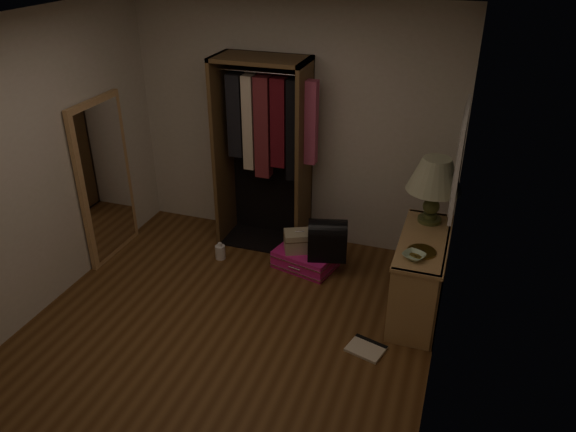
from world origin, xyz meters
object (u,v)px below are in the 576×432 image
at_px(console_bookshelf, 420,271).
at_px(open_wardrobe, 268,139).
at_px(floor_mirror, 105,180).
at_px(train_case, 300,241).
at_px(black_bag, 327,238).
at_px(table_lamp, 435,176).
at_px(pink_suitcase, 305,259).
at_px(white_jug, 220,252).

height_order(console_bookshelf, open_wardrobe, open_wardrobe).
distance_m(console_bookshelf, floor_mirror, 3.27).
bearing_deg(console_bookshelf, train_case, 165.44).
xyz_separation_m(console_bookshelf, train_case, (-1.25, 0.33, -0.10)).
bearing_deg(open_wardrobe, train_case, -39.26).
xyz_separation_m(open_wardrobe, black_bag, (0.79, -0.43, -0.81)).
relative_size(floor_mirror, table_lamp, 2.73).
height_order(console_bookshelf, floor_mirror, floor_mirror).
height_order(open_wardrobe, train_case, open_wardrobe).
bearing_deg(floor_mirror, console_bookshelf, 0.83).
xyz_separation_m(floor_mirror, table_lamp, (3.24, 0.36, 0.36)).
height_order(pink_suitcase, train_case, train_case).
distance_m(black_bag, table_lamp, 1.25).
bearing_deg(pink_suitcase, black_bag, 4.70).
height_order(pink_suitcase, table_lamp, table_lamp).
bearing_deg(train_case, floor_mirror, 165.84).
bearing_deg(pink_suitcase, table_lamp, 13.09).
relative_size(train_case, white_jug, 2.01).
bearing_deg(console_bookshelf, table_lamp, 89.19).
distance_m(pink_suitcase, black_bag, 0.39).
height_order(table_lamp, white_jug, table_lamp).
bearing_deg(console_bookshelf, black_bag, 162.94).
distance_m(open_wardrobe, black_bag, 1.21).
bearing_deg(train_case, black_bag, -31.19).
distance_m(console_bookshelf, table_lamp, 0.87).
relative_size(console_bookshelf, pink_suitcase, 1.60).
xyz_separation_m(pink_suitcase, black_bag, (0.24, -0.04, 0.31)).
bearing_deg(table_lamp, train_case, 179.59).
distance_m(black_bag, white_jug, 1.19).
distance_m(open_wardrobe, train_case, 1.11).
distance_m(table_lamp, white_jug, 2.39).
distance_m(open_wardrobe, pink_suitcase, 1.31).
relative_size(floor_mirror, train_case, 4.51).
bearing_deg(white_jug, train_case, 9.45).
relative_size(console_bookshelf, white_jug, 5.97).
height_order(open_wardrobe, table_lamp, open_wardrobe).
bearing_deg(open_wardrobe, console_bookshelf, -22.53).
relative_size(pink_suitcase, train_case, 1.86).
relative_size(console_bookshelf, open_wardrobe, 0.55).
relative_size(floor_mirror, pink_suitcase, 2.43).
relative_size(open_wardrobe, black_bag, 4.71).
bearing_deg(train_case, table_lamp, -25.21).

